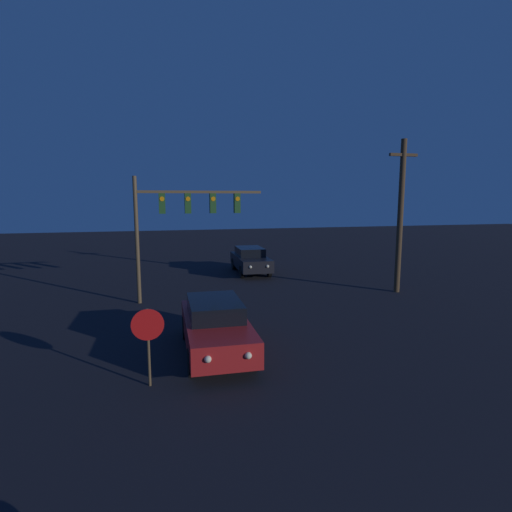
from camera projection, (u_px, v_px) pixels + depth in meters
car_near at (216, 325)px, 12.16m from camera, size 1.97×4.87×1.60m
car_far at (250, 260)px, 25.17m from camera, size 2.00×4.88×1.60m
traffic_signal_mast at (180, 214)px, 17.92m from camera, size 5.75×0.30×5.65m
stop_sign at (148, 333)px, 9.87m from camera, size 0.80×0.07×2.00m
utility_pole at (400, 214)px, 19.64m from camera, size 1.49×0.28×7.52m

